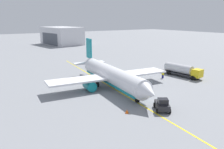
{
  "coord_description": "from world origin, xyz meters",
  "views": [
    {
      "loc": [
        39.91,
        -26.17,
        14.94
      ],
      "look_at": [
        0.0,
        0.0,
        3.0
      ],
      "focal_mm": 36.19,
      "sensor_mm": 36.0,
      "label": 1
    }
  ],
  "objects_px": {
    "airplane": "(111,75)",
    "pushback_tug": "(162,105)",
    "safety_cone_nose": "(127,111)",
    "refueling_worker": "(163,75)",
    "fuel_tanker": "(182,70)"
  },
  "relations": [
    {
      "from": "airplane",
      "to": "pushback_tug",
      "type": "bearing_deg",
      "value": -0.17
    },
    {
      "from": "fuel_tanker",
      "to": "safety_cone_nose",
      "type": "distance_m",
      "value": 28.83
    },
    {
      "from": "refueling_worker",
      "to": "safety_cone_nose",
      "type": "relative_size",
      "value": 2.61
    },
    {
      "from": "fuel_tanker",
      "to": "refueling_worker",
      "type": "distance_m",
      "value": 5.8
    },
    {
      "from": "safety_cone_nose",
      "to": "airplane",
      "type": "bearing_deg",
      "value": 157.17
    },
    {
      "from": "safety_cone_nose",
      "to": "pushback_tug",
      "type": "bearing_deg",
      "value": 67.71
    },
    {
      "from": "airplane",
      "to": "refueling_worker",
      "type": "bearing_deg",
      "value": 87.06
    },
    {
      "from": "pushback_tug",
      "to": "safety_cone_nose",
      "type": "relative_size",
      "value": 6.26
    },
    {
      "from": "airplane",
      "to": "refueling_worker",
      "type": "relative_size",
      "value": 18.68
    },
    {
      "from": "pushback_tug",
      "to": "safety_cone_nose",
      "type": "height_order",
      "value": "pushback_tug"
    },
    {
      "from": "fuel_tanker",
      "to": "safety_cone_nose",
      "type": "height_order",
      "value": "fuel_tanker"
    },
    {
      "from": "pushback_tug",
      "to": "refueling_worker",
      "type": "xyz_separation_m",
      "value": [
        -14.88,
        15.35,
        -0.19
      ]
    },
    {
      "from": "fuel_tanker",
      "to": "pushback_tug",
      "type": "bearing_deg",
      "value": -57.1
    },
    {
      "from": "pushback_tug",
      "to": "safety_cone_nose",
      "type": "bearing_deg",
      "value": -112.29
    },
    {
      "from": "fuel_tanker",
      "to": "airplane",
      "type": "bearing_deg",
      "value": -95.81
    }
  ]
}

